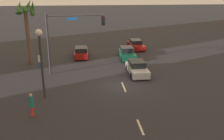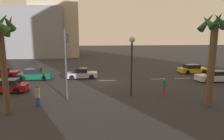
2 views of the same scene
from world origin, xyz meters
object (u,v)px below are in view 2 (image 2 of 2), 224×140
Objects in this scene: car_4 at (1,73)px; pedestrian_0 at (38,95)px; palm_tree_1 at (213,43)px; car_2 at (81,74)px; streetlamp at (132,54)px; car_3 at (215,76)px; car_1 at (5,86)px; palm_tree_0 at (0,37)px; building_3 at (55,0)px; car_5 at (35,75)px; traffic_signal at (66,51)px; building_1 at (38,33)px; pedestrian_1 at (164,86)px; car_0 at (193,69)px.

pedestrian_0 reaches higher than car_4.
car_2 is at bearing -48.91° from palm_tree_1.
car_3 is at bearing -159.38° from streetlamp.
car_4 is at bearing -65.31° from car_1.
pedestrian_0 is at bearing -144.10° from palm_tree_0.
building_3 is at bearing -83.84° from pedestrian_0.
car_5 is 10.77m from pedestrian_0.
car_3 reaches higher than car_4.
traffic_signal is 43.12m from building_3.
palm_tree_1 reaches higher than streetlamp.
palm_tree_1 is 50.39m from building_1.
pedestrian_1 reaches higher than car_3.
palm_tree_1 reaches higher than palm_tree_0.
palm_tree_0 is at bearing 35.90° from pedestrian_0.
car_2 is (-7.55, -5.82, 0.02)m from car_1.
pedestrian_0 is 0.10× the size of building_1.
streetlamp is at bearing 166.73° from car_1.
traffic_signal reaches higher than streetlamp.
palm_tree_1 is at bearing 130.44° from pedestrian_1.
traffic_signal is (1.19, 6.98, 3.64)m from car_2.
car_2 is 17.58m from car_3.
palm_tree_0 is 0.23× the size of building_3.
car_1 is at bearing 3.73° from car_3.
car_2 reaches higher than car_3.
streetlamp is 4.38m from pedestrian_1.
pedestrian_1 is at bearing 48.95° from car_0.
building_3 reaches higher than pedestrian_1.
car_5 is 16.89m from pedestrian_1.
streetlamp is 0.74× the size of palm_tree_1.
building_3 is (18.67, -46.00, 11.38)m from palm_tree_1.
palm_tree_1 is (-13.90, 1.80, 4.26)m from pedestrian_0.
car_3 is 1.02× the size of car_4.
car_2 reaches higher than car_1.
pedestrian_0 is at bearing 92.60° from building_3.
pedestrian_1 is at bearing 106.97° from building_3.
car_2 is 6.15m from car_5.
traffic_signal is 10.07m from pedestrian_1.
car_2 is at bearing -48.70° from pedestrian_1.
car_1 reaches higher than car_4.
pedestrian_0 is (-4.28, 4.58, 0.27)m from car_1.
traffic_signal is at bearing -23.83° from palm_tree_1.
building_1 is (13.09, -32.22, 6.16)m from car_2.
car_3 is 13.37m from streetlamp.
pedestrian_1 is at bearing -49.56° from palm_tree_1.
car_1 is 2.61× the size of pedestrian_0.
car_3 is 0.82× the size of streetlamp.
building_3 is at bearing -67.91° from palm_tree_1.
streetlamp is at bearing -7.26° from pedestrian_1.
car_0 is at bearing 178.75° from car_4.
pedestrian_0 is at bearing 72.56° from car_2.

